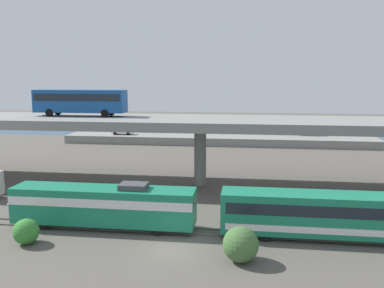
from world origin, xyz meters
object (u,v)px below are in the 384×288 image
(train_locomotive, at_px, (95,204))
(parked_car_3, at_px, (154,128))
(parked_car_1, at_px, (285,131))
(parked_car_2, at_px, (122,131))
(parked_car_4, at_px, (123,128))
(parked_car_0, at_px, (311,132))
(transit_bus_on_overpass, at_px, (80,100))
(train_coach_lead, at_px, (349,215))

(train_locomotive, height_order, parked_car_3, train_locomotive)
(train_locomotive, bearing_deg, parked_car_1, -111.97)
(parked_car_2, xyz_separation_m, parked_car_4, (-1.37, 5.12, -0.00))
(train_locomotive, xyz_separation_m, parked_car_1, (21.43, 53.14, 0.20))
(parked_car_0, xyz_separation_m, parked_car_1, (-5.17, 1.11, 0.00))
(transit_bus_on_overpass, relative_size, parked_car_2, 2.63)
(train_locomotive, height_order, parked_car_4, train_locomotive)
(parked_car_2, distance_m, parked_car_3, 7.66)
(parked_car_0, bearing_deg, parked_car_3, -2.53)
(parked_car_1, bearing_deg, parked_car_4, 179.62)
(train_coach_lead, height_order, parked_car_1, train_coach_lead)
(parked_car_0, distance_m, parked_car_2, 39.26)
(train_locomotive, relative_size, parked_car_2, 3.85)
(parked_car_2, bearing_deg, parked_car_0, 5.53)
(transit_bus_on_overpass, bearing_deg, parked_car_2, 97.88)
(train_coach_lead, xyz_separation_m, parked_car_3, (-28.81, 53.51, 0.22))
(train_locomotive, distance_m, parked_car_2, 49.84)
(parked_car_1, height_order, parked_car_4, same)
(parked_car_2, xyz_separation_m, parked_car_3, (5.57, 5.26, -0.00))
(transit_bus_on_overpass, bearing_deg, parked_car_3, 88.07)
(transit_bus_on_overpass, relative_size, parked_car_1, 2.58)
(parked_car_0, distance_m, parked_car_1, 5.29)
(train_coach_lead, relative_size, parked_car_2, 4.60)
(parked_car_0, relative_size, parked_car_1, 0.98)
(transit_bus_on_overpass, bearing_deg, parked_car_0, 45.33)
(parked_car_4, bearing_deg, train_locomotive, 104.53)
(parked_car_2, distance_m, parked_car_4, 5.30)
(parked_car_1, relative_size, parked_car_2, 1.02)
(transit_bus_on_overpass, height_order, parked_car_4, transit_bus_on_overpass)
(train_coach_lead, relative_size, transit_bus_on_overpass, 1.75)
(transit_bus_on_overpass, relative_size, parked_car_4, 2.95)
(train_coach_lead, distance_m, parked_car_0, 52.25)
(transit_bus_on_overpass, height_order, parked_car_0, transit_bus_on_overpass)
(parked_car_0, xyz_separation_m, parked_car_4, (-40.44, 1.34, -0.00))
(train_locomotive, xyz_separation_m, transit_bus_on_overpass, (-8.13, 16.90, 8.29))
(parked_car_0, bearing_deg, transit_bus_on_overpass, 45.33)
(transit_bus_on_overpass, xyz_separation_m, parked_car_0, (34.73, 35.13, -8.10))
(parked_car_3, bearing_deg, parked_car_1, -0.75)
(parked_car_4, bearing_deg, parked_car_0, 178.10)
(train_locomotive, relative_size, parked_car_0, 3.85)
(transit_bus_on_overpass, distance_m, parked_car_1, 47.46)
(train_coach_lead, height_order, transit_bus_on_overpass, transit_bus_on_overpass)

